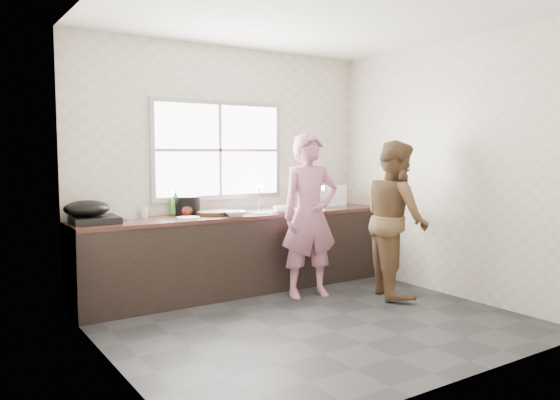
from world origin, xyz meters
TOP-DOWN VIEW (x-y plane):
  - floor at (0.00, 0.00)m, footprint 3.60×3.20m
  - ceiling at (0.00, 0.00)m, footprint 3.60×3.20m
  - wall_back at (0.00, 1.60)m, footprint 3.60×0.01m
  - wall_left at (-1.80, 0.00)m, footprint 0.01×3.20m
  - wall_right at (1.80, 0.00)m, footprint 0.01×3.20m
  - wall_front at (0.00, -1.60)m, footprint 3.60×0.01m
  - cabinet at (0.00, 1.29)m, footprint 3.60×0.62m
  - countertop at (0.00, 1.29)m, footprint 3.60×0.64m
  - sink at (0.35, 1.29)m, footprint 0.55×0.45m
  - faucet at (0.35, 1.49)m, footprint 0.02×0.02m
  - window_frame at (-0.10, 1.59)m, footprint 1.60×0.05m
  - window_glazing at (-0.10, 1.57)m, footprint 1.50×0.01m
  - woman at (0.51, 0.70)m, footprint 0.66×0.50m
  - person_side at (1.30, 0.23)m, footprint 0.90×0.99m
  - cutting_board at (-0.29, 1.34)m, footprint 0.49×0.49m
  - cleaver at (-0.21, 1.32)m, footprint 0.22×0.13m
  - bowl_mince at (-0.18, 1.08)m, footprint 0.26×0.26m
  - bowl_crabs at (0.43, 1.08)m, footprint 0.25×0.25m
  - bowl_held at (0.53, 1.08)m, footprint 0.23×0.23m
  - black_pot at (-0.54, 1.48)m, footprint 0.28×0.28m
  - plate_food at (-0.67, 1.16)m, footprint 0.26×0.26m
  - bottle_green at (-0.66, 1.52)m, footprint 0.11×0.11m
  - bottle_brown_tall at (-0.64, 1.52)m, footprint 0.08×0.09m
  - bottle_brown_short at (-0.58, 1.39)m, footprint 0.13×0.13m
  - glass_jar at (-1.00, 1.52)m, footprint 0.09×0.09m
  - burner at (-1.54, 1.34)m, footprint 0.44×0.44m
  - wok at (-1.61, 1.36)m, footprint 0.52×0.52m
  - dish_rack at (1.22, 1.29)m, footprint 0.39×0.29m
  - pot_lid_left at (-1.44, 1.45)m, footprint 0.34×0.34m
  - pot_lid_right at (-1.17, 1.52)m, footprint 0.29×0.29m

SIDE VIEW (x-z plane):
  - floor at x=0.00m, z-range -0.01..0.00m
  - cabinet at x=0.00m, z-range 0.00..0.82m
  - woman at x=0.51m, z-range 0.00..1.61m
  - person_side at x=1.30m, z-range 0.00..1.65m
  - countertop at x=0.00m, z-range 0.82..0.86m
  - sink at x=0.35m, z-range 0.85..0.88m
  - pot_lid_right at x=-1.17m, z-range 0.86..0.87m
  - pot_lid_left at x=-1.44m, z-range 0.86..0.87m
  - plate_food at x=-0.67m, z-range 0.86..0.88m
  - cutting_board at x=-0.29m, z-range 0.86..0.90m
  - bowl_mince at x=-0.18m, z-range 0.86..0.92m
  - bowl_held at x=0.53m, z-range 0.86..0.92m
  - bowl_crabs at x=0.43m, z-range 0.86..0.92m
  - burner at x=-1.54m, z-range 0.86..0.92m
  - cleaver at x=-0.21m, z-range 0.90..0.91m
  - glass_jar at x=-1.00m, z-range 0.86..0.97m
  - bottle_brown_short at x=-0.58m, z-range 0.86..1.01m
  - bottle_brown_tall at x=-0.64m, z-range 0.86..1.04m
  - black_pot at x=-0.54m, z-range 0.86..1.06m
  - wok at x=-1.61m, z-range 0.92..1.08m
  - dish_rack at x=1.22m, z-range 0.86..1.14m
  - bottle_green at x=-0.66m, z-range 0.86..1.14m
  - faucet at x=0.35m, z-range 0.86..1.16m
  - wall_back at x=0.00m, z-range 0.00..2.70m
  - wall_left at x=-1.80m, z-range 0.00..2.70m
  - wall_right at x=1.80m, z-range 0.00..2.70m
  - wall_front at x=0.00m, z-range 0.00..2.70m
  - window_glazing at x=-0.10m, z-range 1.05..2.05m
  - window_frame at x=-0.10m, z-range 1.00..2.10m
  - ceiling at x=0.00m, z-range 2.70..2.71m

